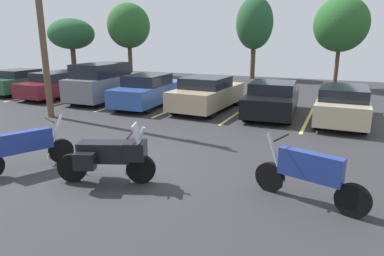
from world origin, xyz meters
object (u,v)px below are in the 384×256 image
(car_grey, at_px, (103,83))
(car_blue, at_px, (149,90))
(motorcycle_touring, at_px, (109,155))
(car_maroon, at_px, (62,84))
(car_tan, at_px, (207,94))
(motorcycle_second, at_px, (308,174))
(car_black, at_px, (272,99))
(car_champagne, at_px, (343,104))
(car_green, at_px, (24,81))
(motorcycle_third, at_px, (27,147))

(car_grey, height_order, car_blue, car_grey)
(motorcycle_touring, height_order, car_maroon, car_maroon)
(car_tan, bearing_deg, motorcycle_touring, -83.37)
(motorcycle_second, distance_m, car_tan, 9.09)
(car_grey, xyz_separation_m, car_black, (8.53, 0.32, -0.28))
(car_champagne, bearing_deg, car_tan, -179.52)
(car_maroon, bearing_deg, car_green, 177.15)
(car_green, bearing_deg, car_champagne, -0.30)
(motorcycle_third, xyz_separation_m, car_grey, (-4.31, 8.38, 0.37))
(car_tan, bearing_deg, car_maroon, -179.89)
(motorcycle_third, height_order, car_green, car_green)
(car_blue, xyz_separation_m, car_black, (5.79, 0.38, -0.05))
(car_tan, bearing_deg, motorcycle_second, -55.84)
(car_black, bearing_deg, car_maroon, -179.12)
(car_green, height_order, car_grey, car_grey)
(car_black, height_order, car_champagne, car_champagne)
(car_grey, height_order, car_tan, car_grey)
(car_green, height_order, car_black, car_green)
(car_tan, relative_size, car_champagne, 0.94)
(motorcycle_second, relative_size, car_blue, 0.46)
(car_blue, bearing_deg, car_green, 177.71)
(car_maroon, xyz_separation_m, car_champagne, (14.23, 0.06, 0.01))
(motorcycle_touring, xyz_separation_m, car_green, (-12.66, 8.44, 0.05))
(car_black, bearing_deg, motorcycle_touring, -102.81)
(motorcycle_touring, height_order, car_blue, car_blue)
(motorcycle_third, distance_m, car_green, 13.51)
(car_green, relative_size, car_champagne, 0.94)
(car_blue, height_order, car_champagne, car_blue)
(motorcycle_touring, xyz_separation_m, car_champagne, (4.64, 8.35, 0.07))
(motorcycle_third, xyz_separation_m, car_maroon, (-7.29, 8.52, 0.11))
(car_maroon, distance_m, car_grey, 3.00)
(car_grey, bearing_deg, motorcycle_third, -62.77)
(car_grey, distance_m, car_black, 8.54)
(motorcycle_second, xyz_separation_m, car_blue, (-8.00, 7.30, 0.13))
(car_green, relative_size, car_tan, 0.99)
(car_maroon, relative_size, car_blue, 1.01)
(car_green, distance_m, car_black, 14.58)
(car_tan, bearing_deg, car_blue, -175.76)
(motorcycle_touring, bearing_deg, car_blue, 115.56)
(car_maroon, bearing_deg, car_grey, -2.66)
(motorcycle_touring, height_order, car_champagne, car_champagne)
(car_maroon, height_order, car_champagne, car_champagne)
(motorcycle_touring, relative_size, car_grey, 0.48)
(motorcycle_touring, relative_size, car_tan, 0.46)
(motorcycle_second, height_order, car_tan, car_tan)
(motorcycle_third, bearing_deg, motorcycle_second, 8.99)
(motorcycle_touring, height_order, car_black, car_black)
(car_tan, bearing_deg, car_grey, -178.43)
(car_green, relative_size, car_black, 0.99)
(car_maroon, distance_m, car_tan, 8.62)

